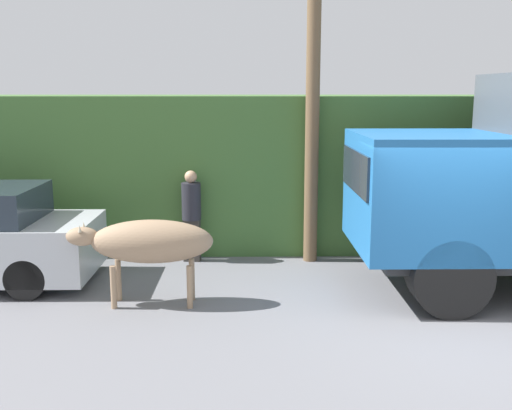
# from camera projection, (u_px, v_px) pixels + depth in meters

# --- Properties ---
(ground_plane) EXTENTS (60.00, 60.00, 0.00)m
(ground_plane) POSITION_uv_depth(u_px,v_px,m) (459.00, 328.00, 8.37)
(ground_plane) COLOR slate
(hillside_embankment) EXTENTS (32.00, 5.21, 3.16)m
(hillside_embankment) POSITION_uv_depth(u_px,v_px,m) (371.00, 163.00, 14.25)
(hillside_embankment) COLOR #426B33
(hillside_embankment) RESTS_ON ground_plane
(building_backdrop) EXTENTS (6.61, 2.70, 3.02)m
(building_backdrop) POSITION_uv_depth(u_px,v_px,m) (66.00, 172.00, 13.05)
(building_backdrop) COLOR #C6B793
(building_backdrop) RESTS_ON ground_plane
(brown_cow) EXTENTS (2.24, 0.67, 1.34)m
(brown_cow) POSITION_uv_depth(u_px,v_px,m) (149.00, 242.00, 9.11)
(brown_cow) COLOR #9E7F60
(brown_cow) RESTS_ON ground_plane
(pedestrian_on_hill) EXTENTS (0.40, 0.40, 1.77)m
(pedestrian_on_hill) POSITION_uv_depth(u_px,v_px,m) (192.00, 212.00, 11.50)
(pedestrian_on_hill) COLOR #38332D
(pedestrian_on_hill) RESTS_ON ground_plane
(utility_pole) EXTENTS (0.90, 0.26, 6.58)m
(utility_pole) POSITION_uv_depth(u_px,v_px,m) (313.00, 83.00, 11.07)
(utility_pole) COLOR brown
(utility_pole) RESTS_ON ground_plane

